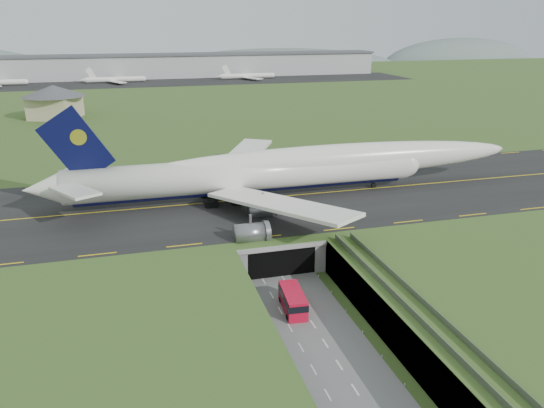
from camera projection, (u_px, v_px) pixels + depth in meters
name	position (u px, v px, depth m)	size (l,w,h in m)	color
ground	(296.00, 299.00, 84.30)	(900.00, 900.00, 0.00)	#425D25
airfield_deck	(296.00, 282.00, 83.32)	(800.00, 800.00, 6.00)	gray
trench_road	(312.00, 323.00, 77.43)	(12.00, 75.00, 0.20)	slate
taxiway	(249.00, 199.00, 112.38)	(800.00, 44.00, 0.18)	black
tunnel_portal	(269.00, 240.00, 98.44)	(17.00, 22.30, 6.00)	gray
guideway	(424.00, 322.00, 67.91)	(3.00, 53.00, 7.05)	#A8A8A3
jumbo_jet	(282.00, 170.00, 112.78)	(106.30, 66.28, 21.92)	white
shuttle_tram	(293.00, 301.00, 80.34)	(3.61, 8.13, 3.22)	red
service_building	(54.00, 99.00, 204.58)	(30.14, 30.14, 12.78)	tan
cargo_terminal	(158.00, 66.00, 352.53)	(320.00, 67.00, 15.60)	#B2B2B2
distant_hills	(220.00, 73.00, 493.62)	(700.00, 91.00, 60.00)	slate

